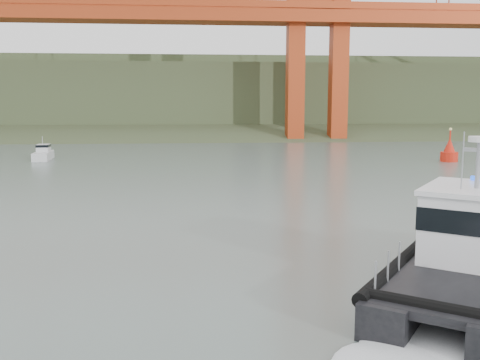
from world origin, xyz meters
name	(u,v)px	position (x,y,z in m)	size (l,w,h in m)	color
ground	(214,267)	(0.00, 0.00, 0.00)	(400.00, 400.00, 0.00)	#50605A
headlands	(194,103)	(0.00, 125.50, 7.05)	(500.00, 105.36, 27.12)	#374728
patrol_boat	(472,252)	(9.35, -3.86, 1.49)	(10.89, 12.45, 5.94)	black
motorboat	(43,154)	(-19.08, 45.38, 0.74)	(2.26, 5.50, 2.95)	silver
nav_buoy	(449,152)	(29.74, 38.90, 1.12)	(2.04, 2.04, 4.25)	red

